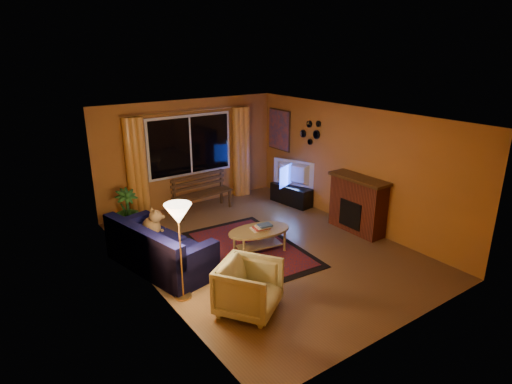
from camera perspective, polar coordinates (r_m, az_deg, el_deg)
floor at (r=8.17m, az=1.22°, el=-7.61°), size 4.50×6.00×0.02m
ceiling at (r=7.40m, az=1.36°, el=10.13°), size 4.50×6.00×0.02m
wall_back at (r=10.18m, az=-8.84°, el=5.12°), size 4.50×0.02×2.50m
wall_left at (r=6.68m, az=-14.54°, el=-2.68°), size 0.02×6.00×2.50m
wall_right at (r=9.16m, az=12.76°, el=3.33°), size 0.02×6.00×2.50m
window at (r=10.08m, az=-8.73°, el=6.16°), size 2.00×0.02×1.30m
curtain_rod at (r=9.90m, az=-8.85°, el=10.63°), size 3.20×0.03×0.03m
curtain_left at (r=9.60m, az=-15.67°, el=2.98°), size 0.36×0.36×2.24m
curtain_right at (r=10.75m, az=-2.04°, el=5.36°), size 0.36×0.36×2.24m
bench at (r=9.92m, az=-7.06°, el=-1.42°), size 1.46×0.54×0.43m
potted_plant at (r=9.25m, az=-16.83°, el=-2.23°), size 0.56×0.56×0.86m
sofa at (r=7.53m, az=-12.68°, el=-6.92°), size 1.31×2.20×0.83m
dog at (r=7.85m, az=-13.79°, el=-4.04°), size 0.41×0.50×0.48m
armchair at (r=6.22m, az=-0.98°, el=-12.34°), size 1.09×1.08×0.83m
floor_lamp at (r=6.45m, az=-10.02°, el=-7.93°), size 0.32×0.32×1.52m
rug at (r=8.15m, az=-0.80°, el=-7.56°), size 1.87×2.79×0.02m
coffee_table at (r=7.98m, az=0.45°, el=-6.46°), size 1.38×1.38×0.44m
tv_console at (r=10.37m, az=4.71°, el=-0.37°), size 0.51×1.12×0.45m
television at (r=10.20m, az=4.79°, el=2.45°), size 0.55×1.04×0.62m
fireplace at (r=8.97m, az=13.41°, el=-1.76°), size 0.40×1.20×1.10m
mirror_cluster at (r=9.90m, az=7.22°, el=8.06°), size 0.06×0.60×0.56m
painting at (r=10.79m, az=3.11°, el=8.28°), size 0.04×0.76×0.96m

